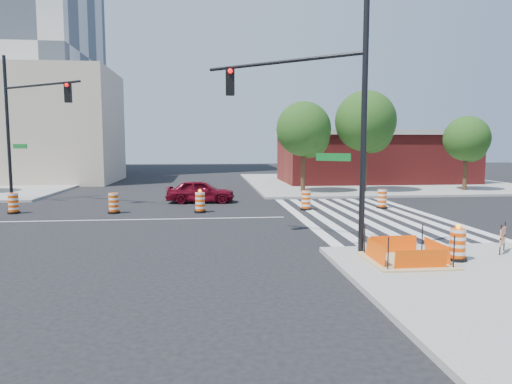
# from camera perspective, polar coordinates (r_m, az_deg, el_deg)

# --- Properties ---
(ground) EXTENTS (120.00, 120.00, 0.00)m
(ground) POSITION_cam_1_polar(r_m,az_deg,el_deg) (21.64, -15.15, -3.36)
(ground) COLOR black
(ground) RESTS_ON ground
(sidewalk_ne) EXTENTS (22.00, 22.00, 0.15)m
(sidewalk_ne) POSITION_cam_1_polar(r_m,az_deg,el_deg) (41.82, 14.39, 1.20)
(sidewalk_ne) COLOR gray
(sidewalk_ne) RESTS_ON ground
(crosswalk_east) EXTENTS (6.75, 13.50, 0.01)m
(crosswalk_east) POSITION_cam_1_polar(r_m,az_deg,el_deg) (22.62, 13.42, -2.90)
(crosswalk_east) COLOR silver
(crosswalk_east) RESTS_ON ground
(lane_centerline) EXTENTS (14.00, 0.12, 0.01)m
(lane_centerline) POSITION_cam_1_polar(r_m,az_deg,el_deg) (21.64, -15.16, -3.35)
(lane_centerline) COLOR silver
(lane_centerline) RESTS_ON ground
(excavation_pit) EXTENTS (2.20, 2.20, 0.90)m
(excavation_pit) POSITION_cam_1_polar(r_m,az_deg,el_deg) (13.66, 18.25, -7.93)
(excavation_pit) COLOR tan
(excavation_pit) RESTS_ON ground
(brick_storefront) EXTENTS (16.50, 8.50, 4.60)m
(brick_storefront) POSITION_cam_1_polar(r_m,az_deg,el_deg) (41.70, 14.47, 4.27)
(brick_storefront) COLOR maroon
(brick_storefront) RESTS_ON ground
(beige_midrise) EXTENTS (14.00, 10.00, 10.00)m
(beige_midrise) POSITION_cam_1_polar(r_m,az_deg,el_deg) (45.80, -25.93, 7.35)
(beige_midrise) COLOR #C3AE95
(beige_midrise) RESTS_ON ground
(red_coupe) EXTENTS (4.05, 1.74, 1.36)m
(red_coupe) POSITION_cam_1_polar(r_m,az_deg,el_deg) (27.08, -6.95, 0.11)
(red_coupe) COLOR #610817
(red_coupe) RESTS_ON ground
(signal_pole_se) EXTENTS (4.65, 3.72, 7.70)m
(signal_pole_se) POSITION_cam_1_polar(r_m,az_deg,el_deg) (14.79, 7.39, 10.95)
(signal_pole_se) COLOR black
(signal_pole_se) RESTS_ON ground
(signal_pole_nw) EXTENTS (5.33, 3.77, 8.45)m
(signal_pole_nw) POSITION_cam_1_polar(r_m,az_deg,el_deg) (29.56, -26.82, 8.73)
(signal_pole_nw) COLOR black
(signal_pole_nw) RESTS_ON ground
(pit_drum) EXTENTS (0.53, 0.53, 1.05)m
(pit_drum) POSITION_cam_1_polar(r_m,az_deg,el_deg) (14.19, 23.88, -6.13)
(pit_drum) COLOR black
(pit_drum) RESTS_ON ground
(barricade) EXTENTS (0.56, 0.59, 0.92)m
(barricade) POSITION_cam_1_polar(r_m,az_deg,el_deg) (15.77, 28.46, -4.91)
(barricade) COLOR #ED4905
(barricade) RESTS_ON ground
(tree_north_c) EXTENTS (3.73, 3.73, 6.33)m
(tree_north_c) POSITION_cam_1_polar(r_m,az_deg,el_deg) (31.51, 6.03, 7.44)
(tree_north_c) COLOR #382314
(tree_north_c) RESTS_ON ground
(tree_north_d) EXTENTS (4.19, 4.19, 7.12)m
(tree_north_d) POSITION_cam_1_polar(r_m,az_deg,el_deg) (32.74, 13.59, 8.18)
(tree_north_d) COLOR #382314
(tree_north_d) RESTS_ON ground
(tree_north_e) EXTENTS (3.23, 3.20, 5.44)m
(tree_north_e) POSITION_cam_1_polar(r_m,az_deg,el_deg) (36.01, 24.87, 5.78)
(tree_north_e) COLOR #382314
(tree_north_e) RESTS_ON ground
(median_drum_1) EXTENTS (0.60, 0.60, 1.02)m
(median_drum_1) POSITION_cam_1_polar(r_m,az_deg,el_deg) (25.68, -28.05, -1.33)
(median_drum_1) COLOR black
(median_drum_1) RESTS_ON ground
(median_drum_2) EXTENTS (0.60, 0.60, 1.02)m
(median_drum_2) POSITION_cam_1_polar(r_m,az_deg,el_deg) (23.81, -17.36, -1.42)
(median_drum_2) COLOR black
(median_drum_2) RESTS_ON ground
(median_drum_3) EXTENTS (0.60, 0.60, 1.18)m
(median_drum_3) POSITION_cam_1_polar(r_m,az_deg,el_deg) (23.17, -7.01, -1.36)
(median_drum_3) COLOR black
(median_drum_3) RESTS_ON ground
(median_drum_4) EXTENTS (0.60, 0.60, 1.02)m
(median_drum_4) POSITION_cam_1_polar(r_m,az_deg,el_deg) (24.04, 6.27, -1.11)
(median_drum_4) COLOR black
(median_drum_4) RESTS_ON ground
(median_drum_5) EXTENTS (0.60, 0.60, 1.02)m
(median_drum_5) POSITION_cam_1_polar(r_m,az_deg,el_deg) (25.41, 15.48, -0.91)
(median_drum_5) COLOR black
(median_drum_5) RESTS_ON ground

